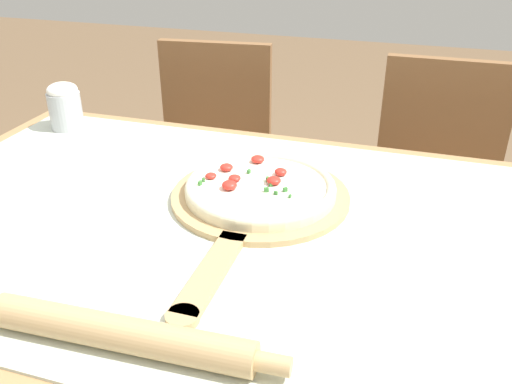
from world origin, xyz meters
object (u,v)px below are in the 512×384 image
object	(u,v)px
pizza_peel	(257,202)
rolling_pin	(121,333)
pizza	(260,187)
chair_right	(434,186)
flour_cup	(65,105)
chair_left	(211,156)

from	to	relation	value
pizza_peel	rolling_pin	world-z (taller)	rolling_pin
pizza	chair_right	size ratio (longest dim) A/B	0.34
flour_cup	chair_left	bearing A→B (deg)	64.30
rolling_pin	chair_left	bearing A→B (deg)	106.24
chair_right	flour_cup	size ratio (longest dim) A/B	7.18
rolling_pin	flour_cup	xyz separation A→B (m)	(-0.54, 0.67, 0.04)
pizza	rolling_pin	xyz separation A→B (m)	(-0.05, -0.45, -0.00)
rolling_pin	chair_left	xyz separation A→B (m)	(-0.33, 1.12, -0.27)
chair_left	flour_cup	size ratio (longest dim) A/B	7.18
pizza	rolling_pin	distance (m)	0.45
rolling_pin	chair_right	distance (m)	1.22
chair_right	flour_cup	world-z (taller)	chair_right
pizza_peel	pizza	world-z (taller)	pizza
chair_left	pizza_peel	bearing A→B (deg)	-67.58
chair_left	flour_cup	bearing A→B (deg)	-121.99
pizza_peel	flour_cup	xyz separation A→B (m)	(-0.60, 0.25, 0.06)
pizza	flour_cup	distance (m)	0.64
pizza	chair_right	distance (m)	0.81
pizza_peel	chair_right	distance (m)	0.82
chair_left	chair_right	world-z (taller)	same
chair_left	chair_right	xyz separation A→B (m)	(0.74, 0.00, 0.00)
pizza	chair_left	xyz separation A→B (m)	(-0.38, 0.67, -0.27)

